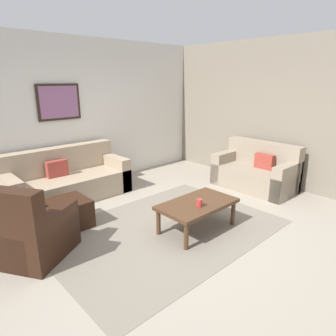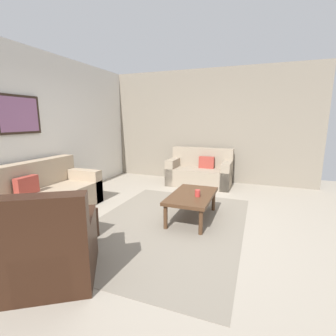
{
  "view_description": "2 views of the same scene",
  "coord_description": "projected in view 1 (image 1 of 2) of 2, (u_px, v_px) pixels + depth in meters",
  "views": [
    {
      "loc": [
        -2.55,
        -2.81,
        2.04
      ],
      "look_at": [
        0.37,
        0.32,
        0.77
      ],
      "focal_mm": 31.99,
      "sensor_mm": 36.0,
      "label": 1
    },
    {
      "loc": [
        -3.21,
        -1.23,
        1.56
      ],
      "look_at": [
        0.04,
        -0.01,
        0.87
      ],
      "focal_mm": 25.87,
      "sensor_mm": 36.0,
      "label": 2
    }
  ],
  "objects": [
    {
      "name": "area_rug",
      "position": [
        164.0,
        230.0,
        4.22
      ],
      "size": [
        3.15,
        2.23,
        0.01
      ],
      "primitive_type": "cube",
      "color": "slate",
      "rests_on": "ground_plane"
    },
    {
      "name": "cup",
      "position": [
        199.0,
        203.0,
        3.98
      ],
      "size": [
        0.08,
        0.08,
        0.1
      ],
      "primitive_type": "cylinder",
      "color": "#B2332D",
      "rests_on": "coffee_table"
    },
    {
      "name": "ground_plane",
      "position": [
        164.0,
        230.0,
        4.22
      ],
      "size": [
        8.0,
        8.0,
        0.0
      ],
      "primitive_type": "plane",
      "color": "gray"
    },
    {
      "name": "stone_feature_panel",
      "position": [
        279.0,
        114.0,
        5.78
      ],
      "size": [
        0.12,
        5.2,
        2.8
      ],
      "primitive_type": "cube",
      "color": "slate",
      "rests_on": "ground_plane"
    },
    {
      "name": "armchair_leather",
      "position": [
        27.0,
        235.0,
        3.47
      ],
      "size": [
        1.1,
        1.1,
        0.95
      ],
      "color": "black",
      "rests_on": "ground_plane"
    },
    {
      "name": "couch_loveseat",
      "position": [
        257.0,
        172.0,
        5.8
      ],
      "size": [
        0.81,
        1.5,
        0.88
      ],
      "color": "gray",
      "rests_on": "ground_plane"
    },
    {
      "name": "rear_partition",
      "position": [
        72.0,
        114.0,
        5.64
      ],
      "size": [
        6.0,
        0.12,
        2.8
      ],
      "primitive_type": "cube",
      "color": "silver",
      "rests_on": "ground_plane"
    },
    {
      "name": "couch_main",
      "position": [
        66.0,
        181.0,
        5.31
      ],
      "size": [
        2.08,
        0.9,
        0.88
      ],
      "color": "gray",
      "rests_on": "ground_plane"
    },
    {
      "name": "framed_artwork",
      "position": [
        59.0,
        102.0,
        5.34
      ],
      "size": [
        0.78,
        0.04,
        0.64
      ],
      "color": "black"
    },
    {
      "name": "ottoman",
      "position": [
        68.0,
        213.0,
        4.27
      ],
      "size": [
        0.56,
        0.56,
        0.4
      ],
      "primitive_type": "cube",
      "color": "black",
      "rests_on": "ground_plane"
    },
    {
      "name": "coffee_table",
      "position": [
        197.0,
        206.0,
        4.14
      ],
      "size": [
        1.1,
        0.64,
        0.41
      ],
      "color": "#472D1C",
      "rests_on": "ground_plane"
    }
  ]
}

